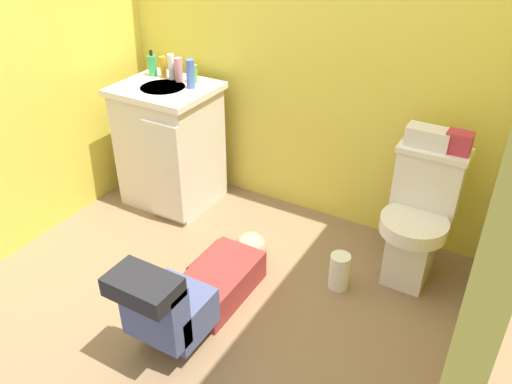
% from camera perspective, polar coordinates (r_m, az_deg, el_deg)
% --- Properties ---
extents(ground_plane, '(2.98, 2.96, 0.04)m').
position_cam_1_polar(ground_plane, '(2.92, -4.27, -10.82)').
color(ground_plane, '#87684B').
extents(wall_back, '(2.64, 0.08, 2.40)m').
position_cam_1_polar(wall_back, '(3.14, 5.72, 17.69)').
color(wall_back, '#DBC847').
rests_on(wall_back, ground_plane).
extents(wall_left, '(0.08, 1.96, 2.40)m').
position_cam_1_polar(wall_left, '(3.18, -25.49, 15.10)').
color(wall_left, '#DBC847').
rests_on(wall_left, ground_plane).
extents(toilet, '(0.36, 0.46, 0.75)m').
position_cam_1_polar(toilet, '(2.92, 17.40, -2.76)').
color(toilet, white).
rests_on(toilet, ground_plane).
extents(vanity_cabinet, '(0.60, 0.53, 0.82)m').
position_cam_1_polar(vanity_cabinet, '(3.49, -9.41, 5.16)').
color(vanity_cabinet, silver).
rests_on(vanity_cabinet, ground_plane).
extents(faucet, '(0.02, 0.02, 0.10)m').
position_cam_1_polar(faucet, '(3.42, -8.58, 12.92)').
color(faucet, silver).
rests_on(faucet, vanity_cabinet).
extents(person_plumber, '(0.39, 1.06, 0.52)m').
position_cam_1_polar(person_plumber, '(2.65, -6.47, -10.54)').
color(person_plumber, maroon).
rests_on(person_plumber, ground_plane).
extents(tissue_box, '(0.22, 0.11, 0.10)m').
position_cam_1_polar(tissue_box, '(2.80, 18.38, 5.76)').
color(tissue_box, silver).
rests_on(tissue_box, toilet).
extents(toiletry_bag, '(0.12, 0.09, 0.11)m').
position_cam_1_polar(toiletry_bag, '(2.78, 21.37, 5.08)').
color(toiletry_bag, '#B22D3F').
rests_on(toiletry_bag, toilet).
extents(soap_dispenser, '(0.06, 0.06, 0.17)m').
position_cam_1_polar(soap_dispenser, '(3.52, -11.32, 13.50)').
color(soap_dispenser, '#38A55C').
rests_on(soap_dispenser, vanity_cabinet).
extents(bottle_amber, '(0.04, 0.04, 0.13)m').
position_cam_1_polar(bottle_amber, '(3.47, -10.17, 13.36)').
color(bottle_amber, gold).
rests_on(bottle_amber, vanity_cabinet).
extents(bottle_white, '(0.04, 0.04, 0.16)m').
position_cam_1_polar(bottle_white, '(3.42, -9.28, 13.40)').
color(bottle_white, silver).
rests_on(bottle_white, vanity_cabinet).
extents(bottle_pink, '(0.05, 0.05, 0.15)m').
position_cam_1_polar(bottle_pink, '(3.38, -8.48, 13.15)').
color(bottle_pink, pink).
rests_on(bottle_pink, vanity_cabinet).
extents(bottle_green, '(0.05, 0.05, 0.11)m').
position_cam_1_polar(bottle_green, '(3.36, -6.91, 12.79)').
color(bottle_green, '#4DA549').
rests_on(bottle_green, vanity_cabinet).
extents(bottle_blue, '(0.05, 0.05, 0.18)m').
position_cam_1_polar(bottle_blue, '(3.25, -7.21, 12.72)').
color(bottle_blue, '#4662B9').
rests_on(bottle_blue, vanity_cabinet).
extents(paper_towel_roll, '(0.11, 0.11, 0.21)m').
position_cam_1_polar(paper_towel_roll, '(2.88, 9.13, -8.59)').
color(paper_towel_roll, white).
rests_on(paper_towel_roll, ground_plane).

